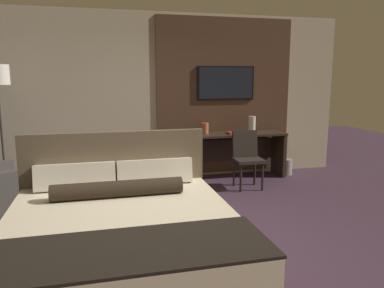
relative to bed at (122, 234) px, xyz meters
The scene contains 10 objects.
ground_plane 0.76m from the bed, 39.09° to the left, with size 16.00×16.00×0.00m, color #3D2838.
wall_back_tv_panel 3.30m from the bed, 76.22° to the left, with size 7.20×0.09×2.80m.
bed is the anchor object (origin of this frame).
desk 3.41m from the bed, 53.73° to the left, with size 1.93×0.53×0.79m.
tv 3.81m from the bed, 55.74° to the left, with size 1.03×0.04×0.58m.
desk_chair 2.99m from the bed, 45.40° to the left, with size 0.46×0.46×0.90m.
vase_tall 3.71m from the bed, 48.40° to the left, with size 0.13×0.13×0.28m.
vase_short 3.27m from the bed, 60.42° to the left, with size 0.13×0.13×0.18m.
book 3.40m from the bed, 52.16° to the left, with size 0.24×0.18×0.03m.
waste_bin 4.09m from the bed, 40.91° to the left, with size 0.22×0.22×0.28m.
Camera 1 is at (-0.70, -3.74, 1.73)m, focal length 35.00 mm.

